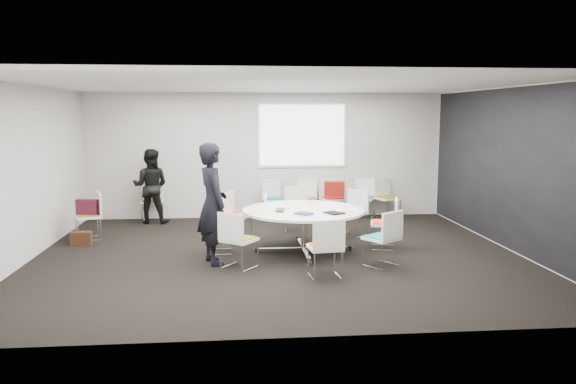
{
  "coord_description": "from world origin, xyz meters",
  "views": [
    {
      "loc": [
        -0.68,
        -9.1,
        2.34
      ],
      "look_at": [
        0.2,
        0.4,
        1.0
      ],
      "focal_mm": 35.0,
      "sensor_mm": 36.0,
      "label": 1
    }
  ],
  "objects": [
    {
      "name": "red_jacket",
      "position": [
        1.45,
        2.91,
        0.7
      ],
      "size": [
        0.46,
        0.22,
        0.36
      ],
      "primitive_type": "cube",
      "rotation": [
        0.17,
        0.0,
        -0.14
      ],
      "color": "maroon",
      "rests_on": "chair_back_c"
    },
    {
      "name": "chair_back_a",
      "position": [
        0.17,
        3.15,
        0.28
      ],
      "size": [
        0.6,
        0.59,
        0.88
      ],
      "rotation": [
        0.0,
        0.0,
        3.55
      ],
      "color": "silver",
      "rests_on": "ground"
    },
    {
      "name": "notebook_black",
      "position": [
        0.89,
        -0.26,
        0.74
      ],
      "size": [
        0.34,
        0.37,
        0.02
      ],
      "primitive_type": "cube",
      "rotation": [
        0.0,
        0.0,
        0.49
      ],
      "color": "black",
      "rests_on": "conference_table"
    },
    {
      "name": "tablet_folio",
      "position": [
        0.4,
        -0.28,
        0.74
      ],
      "size": [
        0.33,
        0.32,
        0.03
      ],
      "primitive_type": "cube",
      "rotation": [
        0.0,
        0.0,
        -0.76
      ],
      "color": "navy",
      "rests_on": "conference_table"
    },
    {
      "name": "cup",
      "position": [
        0.59,
        0.56,
        0.78
      ],
      "size": [
        0.08,
        0.08,
        0.09
      ],
      "primitive_type": "cylinder",
      "color": "white",
      "rests_on": "conference_table"
    },
    {
      "name": "chair_ring_b",
      "position": [
        1.53,
        1.33,
        0.28
      ],
      "size": [
        0.64,
        0.64,
        0.88
      ],
      "rotation": [
        0.0,
        0.0,
        2.42
      ],
      "color": "silver",
      "rests_on": "ground"
    },
    {
      "name": "laptop_lid",
      "position": [
        -0.2,
        0.31,
        0.86
      ],
      "size": [
        0.06,
        0.3,
        0.22
      ],
      "primitive_type": "cube",
      "rotation": [
        0.0,
        0.0,
        1.42
      ],
      "color": "silver",
      "rests_on": "conference_table"
    },
    {
      "name": "chair_back_e",
      "position": [
        2.7,
        3.14,
        0.28
      ],
      "size": [
        0.6,
        0.59,
        0.88
      ],
      "rotation": [
        0.0,
        0.0,
        3.55
      ],
      "color": "silver",
      "rests_on": "ground"
    },
    {
      "name": "papers_right",
      "position": [
        1.11,
        0.49,
        0.73
      ],
      "size": [
        0.37,
        0.34,
        0.0
      ],
      "primitive_type": "cube",
      "rotation": [
        0.0,
        0.0,
        0.55
      ],
      "color": "white",
      "rests_on": "conference_table"
    },
    {
      "name": "chair_ring_f",
      "position": [
        -0.66,
        -0.77,
        0.28
      ],
      "size": [
        0.64,
        0.63,
        0.88
      ],
      "rotation": [
        0.0,
        0.0,
        5.65
      ],
      "color": "silver",
      "rests_on": "ground"
    },
    {
      "name": "chair_back_b",
      "position": [
        0.83,
        3.16,
        0.28
      ],
      "size": [
        0.6,
        0.59,
        0.88
      ],
      "rotation": [
        0.0,
        0.0,
        2.73
      ],
      "color": "silver",
      "rests_on": "ground"
    },
    {
      "name": "chair_person_back",
      "position": [
        -2.51,
        3.17,
        0.28
      ],
      "size": [
        0.48,
        0.46,
        0.88
      ],
      "rotation": [
        0.0,
        0.0,
        3.18
      ],
      "color": "silver",
      "rests_on": "ground"
    },
    {
      "name": "conference_table",
      "position": [
        0.45,
        0.19,
        0.52
      ],
      "size": [
        2.06,
        2.06,
        0.73
      ],
      "color": "silver",
      "rests_on": "ground"
    },
    {
      "name": "room_shell",
      "position": [
        0.09,
        0.0,
        1.4
      ],
      "size": [
        8.08,
        7.08,
        2.88
      ],
      "color": "black",
      "rests_on": "ground"
    },
    {
      "name": "chair_ring_h",
      "position": [
        1.53,
        -0.86,
        0.28
      ],
      "size": [
        0.63,
        0.63,
        0.88
      ],
      "rotation": [
        0.0,
        0.0,
        6.89
      ],
      "color": "silver",
      "rests_on": "ground"
    },
    {
      "name": "chair_ring_e",
      "position": [
        -0.99,
        0.23,
        0.28
      ],
      "size": [
        0.47,
        0.48,
        0.88
      ],
      "rotation": [
        0.0,
        0.0,
        4.77
      ],
      "color": "silver",
      "rests_on": "ground"
    },
    {
      "name": "chair_ring_c",
      "position": [
        0.48,
        1.81,
        0.28
      ],
      "size": [
        0.53,
        0.52,
        0.88
      ],
      "rotation": [
        0.0,
        0.0,
        2.98
      ],
      "color": "silver",
      "rests_on": "ground"
    },
    {
      "name": "chair_spare_left",
      "position": [
        -3.43,
        1.46,
        0.28
      ],
      "size": [
        0.58,
        0.59,
        0.88
      ],
      "rotation": [
        0.0,
        0.0,
        1.94
      ],
      "color": "silver",
      "rests_on": "ground"
    },
    {
      "name": "chair_back_d",
      "position": [
        2.16,
        3.16,
        0.28
      ],
      "size": [
        0.6,
        0.6,
        0.88
      ],
      "rotation": [
        0.0,
        0.0,
        2.72
      ],
      "color": "silver",
      "rests_on": "ground"
    },
    {
      "name": "projection_screen",
      "position": [
        0.8,
        3.46,
        1.85
      ],
      "size": [
        1.9,
        0.03,
        1.35
      ],
      "primitive_type": "cube",
      "color": "white",
      "rests_on": "room_shell"
    },
    {
      "name": "laptop",
      "position": [
        0.09,
        0.08,
        0.74
      ],
      "size": [
        0.28,
        0.39,
        0.03
      ],
      "primitive_type": "imported",
      "rotation": [
        0.0,
        0.0,
        1.41
      ],
      "color": "#333338",
      "rests_on": "conference_table"
    },
    {
      "name": "chair_back_c",
      "position": [
        1.45,
        3.13,
        0.28
      ],
      "size": [
        0.57,
        0.56,
        0.88
      ],
      "rotation": [
        0.0,
        0.0,
        3.44
      ],
      "color": "silver",
      "rests_on": "ground"
    },
    {
      "name": "phone",
      "position": [
        1.02,
        -0.22,
        0.73
      ],
      "size": [
        0.15,
        0.09,
        0.01
      ],
      "primitive_type": "cube",
      "rotation": [
        0.0,
        0.0,
        -0.16
      ],
      "color": "black",
      "rests_on": "conference_table"
    },
    {
      "name": "chair_ring_a",
      "position": [
        1.87,
        0.27,
        0.28
      ],
      "size": [
        0.55,
        0.56,
        0.88
      ],
      "rotation": [
        0.0,
        0.0,
        1.32
      ],
      "color": "silver",
      "rests_on": "ground"
    },
    {
      "name": "brown_bag",
      "position": [
        -3.47,
        1.03,
        0.12
      ],
      "size": [
        0.37,
        0.17,
        0.24
      ],
      "primitive_type": "cube",
      "rotation": [
        0.0,
        0.0,
        0.04
      ],
      "color": "#351C11",
      "rests_on": "ground"
    },
    {
      "name": "person_main",
      "position": [
        -1.06,
        -0.43,
        0.95
      ],
      "size": [
        0.66,
        0.8,
        1.9
      ],
      "primitive_type": "imported",
      "rotation": [
        0.0,
        0.0,
        1.91
      ],
      "color": "black",
      "rests_on": "ground"
    },
    {
      "name": "person_back",
      "position": [
        -2.51,
        3.0,
        0.8
      ],
      "size": [
        0.83,
        0.67,
        1.6
      ],
      "primitive_type": "imported",
      "rotation": [
        0.0,
        0.0,
        3.05
      ],
      "color": "black",
      "rests_on": "ground"
    },
    {
      "name": "chair_ring_g",
      "position": [
        0.57,
        -1.39,
        0.28
      ],
      "size": [
        0.5,
        0.49,
        0.88
      ],
      "rotation": [
        0.0,
        0.0,
        6.39
      ],
      "color": "silver",
      "rests_on": "ground"
    },
    {
      "name": "maroon_bag",
      "position": [
        -3.44,
        1.46,
        0.62
      ],
      "size": [
        0.42,
        0.24,
        0.28
      ],
      "primitive_type": "cube",
      "rotation": [
        0.0,
        0.0,
        -0.25
      ],
      "color": "#471324",
      "rests_on": "chair_spare_left"
    },
    {
      "name": "papers_front",
      "position": [
        1.19,
        0.08,
        0.73
      ],
      "size": [
        0.32,
        0.25,
        0.0
      ],
      "primitive_type": "cube",
      "rotation": [
        0.0,
        0.0,
        -0.13
      ],
      "color": "silver",
      "rests_on": "conference_table"
    },
    {
      "name": "chair_ring_d",
      "position": [
        -0.7,
        1.24,
        0.28
      ],
      "size": [
        0.62,
        0.63,
        0.88
      ],
      "rotation": [
        0.0,
        0.0,
        4.16
      ],
      "color": "silver",
      "rests_on": "ground"
    }
  ]
}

